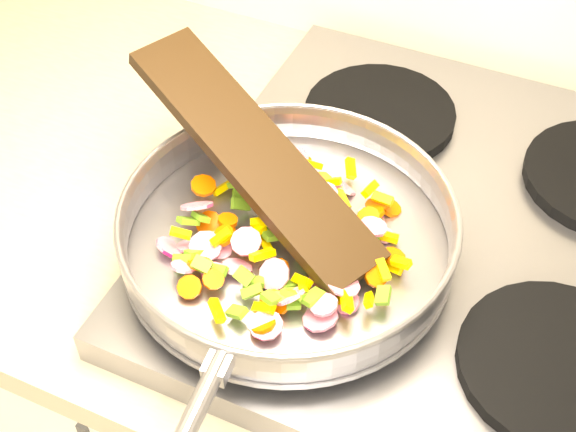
% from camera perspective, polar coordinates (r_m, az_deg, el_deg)
% --- Properties ---
extents(cooktop, '(0.60, 0.60, 0.04)m').
position_cam_1_polar(cooktop, '(0.92, 11.58, -1.54)').
color(cooktop, '#939399').
rests_on(cooktop, counter_top).
extents(grate_fl, '(0.19, 0.19, 0.02)m').
position_cam_1_polar(grate_fl, '(0.84, -0.00, -3.84)').
color(grate_fl, black).
rests_on(grate_fl, cooktop).
extents(grate_fr, '(0.19, 0.19, 0.02)m').
position_cam_1_polar(grate_fr, '(0.81, 18.60, -9.98)').
color(grate_fr, black).
rests_on(grate_fr, cooktop).
extents(grate_bl, '(0.19, 0.19, 0.02)m').
position_cam_1_polar(grate_bl, '(1.03, 6.54, 7.24)').
color(grate_bl, black).
rests_on(grate_bl, cooktop).
extents(saute_pan, '(0.39, 0.56, 0.05)m').
position_cam_1_polar(saute_pan, '(0.83, -0.05, -0.93)').
color(saute_pan, '#9E9EA5').
rests_on(saute_pan, grate_fl).
extents(vegetable_heap, '(0.27, 0.27, 0.05)m').
position_cam_1_polar(vegetable_heap, '(0.83, -0.10, -1.50)').
color(vegetable_heap, '#C6134D').
rests_on(vegetable_heap, saute_pan).
extents(wooden_spatula, '(0.34, 0.21, 0.12)m').
position_cam_1_polar(wooden_spatula, '(0.84, -2.42, 4.40)').
color(wooden_spatula, black).
rests_on(wooden_spatula, saute_pan).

